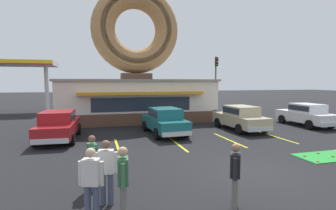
% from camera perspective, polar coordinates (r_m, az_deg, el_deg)
% --- Properties ---
extents(ground_plane, '(160.00, 160.00, 0.00)m').
position_cam_1_polar(ground_plane, '(9.91, 19.12, -13.86)').
color(ground_plane, black).
extents(donut_shop_building, '(12.30, 6.75, 10.96)m').
position_cam_1_polar(donut_shop_building, '(21.88, -6.95, 6.53)').
color(donut_shop_building, brown).
rests_on(donut_shop_building, ground).
extents(mini_donut_near_right, '(0.13, 0.13, 0.04)m').
position_cam_1_polar(mini_donut_near_right, '(12.65, 27.60, -9.79)').
color(mini_donut_near_right, brown).
rests_on(mini_donut_near_right, putting_mat).
extents(mini_donut_mid_left, '(0.13, 0.13, 0.04)m').
position_cam_1_polar(mini_donut_mid_left, '(13.17, 32.27, -9.43)').
color(mini_donut_mid_left, brown).
rests_on(mini_donut_mid_left, putting_mat).
extents(mini_donut_mid_right, '(0.13, 0.13, 0.04)m').
position_cam_1_polar(mini_donut_mid_right, '(12.06, 29.81, -10.61)').
color(mini_donut_mid_right, '#A5724C').
rests_on(mini_donut_mid_right, putting_mat).
extents(mini_donut_far_left, '(0.13, 0.13, 0.04)m').
position_cam_1_polar(mini_donut_far_left, '(13.41, 29.89, -9.07)').
color(mini_donut_far_left, brown).
rests_on(mini_donut_far_left, putting_mat).
extents(mini_donut_far_centre, '(0.13, 0.13, 0.04)m').
position_cam_1_polar(mini_donut_far_centre, '(14.13, 32.68, -8.50)').
color(mini_donut_far_centre, '#E5C666').
rests_on(mini_donut_far_centre, putting_mat).
extents(mini_donut_far_right, '(0.13, 0.13, 0.04)m').
position_cam_1_polar(mini_donut_far_right, '(14.32, 32.75, -8.33)').
color(mini_donut_far_right, '#E5C666').
rests_on(mini_donut_far_right, putting_mat).
extents(golf_ball, '(0.04, 0.04, 0.04)m').
position_cam_1_polar(golf_ball, '(12.96, 31.69, -9.61)').
color(golf_ball, white).
rests_on(golf_ball, putting_mat).
extents(car_teal, '(2.17, 4.65, 1.60)m').
position_cam_1_polar(car_teal, '(15.85, -0.76, -3.26)').
color(car_teal, '#196066').
rests_on(car_teal, ground).
extents(car_red, '(2.14, 4.64, 1.60)m').
position_cam_1_polar(car_red, '(15.41, -22.76, -3.90)').
color(car_red, maroon).
rests_on(car_red, ground).
extents(car_white, '(2.05, 4.59, 1.60)m').
position_cam_1_polar(car_white, '(21.32, 27.84, -1.70)').
color(car_white, silver).
rests_on(car_white, ground).
extents(car_champagne, '(2.07, 4.60, 1.60)m').
position_cam_1_polar(car_champagne, '(17.86, 15.43, -2.50)').
color(car_champagne, '#BCAD89').
rests_on(car_champagne, ground).
extents(pedestrian_blue_sweater_man, '(0.28, 0.59, 1.70)m').
position_cam_1_polar(pedestrian_blue_sweater_man, '(6.29, -9.74, -15.66)').
color(pedestrian_blue_sweater_man, slate).
rests_on(pedestrian_blue_sweater_man, ground).
extents(pedestrian_hooded_kid, '(0.59, 0.31, 1.69)m').
position_cam_1_polar(pedestrian_hooded_kid, '(7.07, -13.27, -13.43)').
color(pedestrian_hooded_kid, '#474C66').
rests_on(pedestrian_hooded_kid, ground).
extents(pedestrian_leather_jacket_man, '(0.57, 0.35, 1.69)m').
position_cam_1_polar(pedestrian_leather_jacket_man, '(6.41, -16.35, -15.47)').
color(pedestrian_leather_jacket_man, '#474C66').
rests_on(pedestrian_leather_jacket_man, ground).
extents(pedestrian_clipboard_woman, '(0.40, 0.52, 1.65)m').
position_cam_1_polar(pedestrian_clipboard_woman, '(6.94, 14.42, -14.03)').
color(pedestrian_clipboard_woman, slate).
rests_on(pedestrian_clipboard_woman, ground).
extents(pedestrian_beanie_man, '(0.31, 0.59, 1.63)m').
position_cam_1_polar(pedestrian_beanie_man, '(8.09, -16.15, -11.42)').
color(pedestrian_beanie_man, '#474C66').
rests_on(pedestrian_beanie_man, ground).
extents(trash_bin, '(0.57, 0.57, 0.97)m').
position_cam_1_polar(trash_bin, '(21.07, 9.93, -2.28)').
color(trash_bin, '#51565B').
rests_on(trash_bin, ground).
extents(traffic_light_pole, '(0.28, 0.47, 5.80)m').
position_cam_1_polar(traffic_light_pole, '(28.02, 10.40, 6.09)').
color(traffic_light_pole, '#595B60').
rests_on(traffic_light_pole, ground).
extents(gas_station_canopy, '(9.00, 4.46, 5.30)m').
position_cam_1_polar(gas_station_canopy, '(31.18, -31.48, 7.44)').
color(gas_station_canopy, silver).
rests_on(gas_station_canopy, ground).
extents(parking_stripe_far_left, '(0.12, 3.60, 0.01)m').
position_cam_1_polar(parking_stripe_far_left, '(13.11, -10.89, -8.99)').
color(parking_stripe_far_left, yellow).
rests_on(parking_stripe_far_left, ground).
extents(parking_stripe_left, '(0.12, 3.60, 0.01)m').
position_cam_1_polar(parking_stripe_left, '(13.66, 1.89, -8.33)').
color(parking_stripe_left, yellow).
rests_on(parking_stripe_left, ground).
extents(parking_stripe_mid_left, '(0.12, 3.60, 0.01)m').
position_cam_1_polar(parking_stripe_mid_left, '(14.81, 13.13, -7.40)').
color(parking_stripe_mid_left, yellow).
rests_on(parking_stripe_mid_left, ground).
extents(parking_stripe_centre, '(0.12, 3.60, 0.01)m').
position_cam_1_polar(parking_stripe_centre, '(16.44, 22.42, -6.42)').
color(parking_stripe_centre, yellow).
rests_on(parking_stripe_centre, ground).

